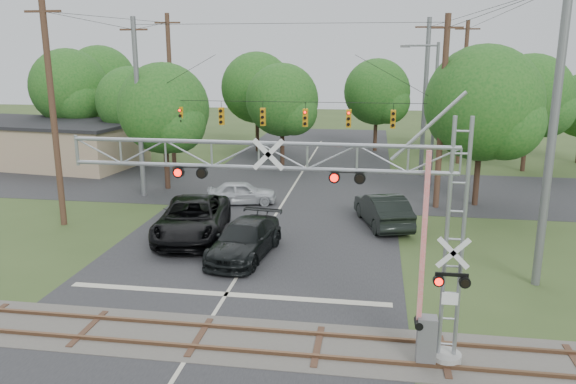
# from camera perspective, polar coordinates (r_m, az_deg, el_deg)

# --- Properties ---
(ground) EXTENTS (160.00, 160.00, 0.00)m
(ground) POSITION_cam_1_polar(r_m,az_deg,el_deg) (18.09, -10.98, -17.38)
(ground) COLOR #364921
(ground) RESTS_ON ground
(road_main) EXTENTS (14.00, 90.00, 0.02)m
(road_main) POSITION_cam_1_polar(r_m,az_deg,el_deg) (26.76, -3.81, -6.42)
(road_main) COLOR #262729
(road_main) RESTS_ON ground
(road_cross) EXTENTS (90.00, 12.00, 0.02)m
(road_cross) POSITION_cam_1_polar(r_m,az_deg,el_deg) (39.96, 0.52, 0.54)
(road_cross) COLOR #262729
(road_cross) RESTS_ON ground
(railroad_track) EXTENTS (90.00, 3.20, 0.17)m
(railroad_track) POSITION_cam_1_polar(r_m,az_deg,el_deg) (19.71, -8.99, -14.37)
(railroad_track) COLOR #4C4742
(railroad_track) RESTS_ON ground
(crossing_gantry) EXTENTS (12.20, 0.98, 7.63)m
(crossing_gantry) POSITION_cam_1_polar(r_m,az_deg,el_deg) (16.76, 4.67, -1.88)
(crossing_gantry) COLOR gray
(crossing_gantry) RESTS_ON ground
(traffic_signal_span) EXTENTS (19.34, 0.36, 11.50)m
(traffic_signal_span) POSITION_cam_1_polar(r_m,az_deg,el_deg) (34.95, 1.08, 8.04)
(traffic_signal_span) COLOR slate
(traffic_signal_span) RESTS_ON ground
(pickup_black) EXTENTS (4.31, 7.58, 2.00)m
(pickup_black) POSITION_cam_1_polar(r_m,az_deg,el_deg) (29.40, -9.68, -2.66)
(pickup_black) COLOR black
(pickup_black) RESTS_ON ground
(car_dark) EXTENTS (3.04, 5.99, 1.67)m
(car_dark) POSITION_cam_1_polar(r_m,az_deg,el_deg) (26.38, -4.41, -4.84)
(car_dark) COLOR black
(car_dark) RESTS_ON ground
(sedan_silver) EXTENTS (4.62, 2.70, 1.48)m
(sedan_silver) POSITION_cam_1_polar(r_m,az_deg,el_deg) (35.46, -4.72, -0.05)
(sedan_silver) COLOR #B5B9BD
(sedan_silver) RESTS_ON ground
(suv_dark) EXTENTS (3.40, 5.85, 1.82)m
(suv_dark) POSITION_cam_1_polar(r_m,az_deg,el_deg) (31.36, 9.61, -1.76)
(suv_dark) COLOR black
(suv_dark) RESTS_ON ground
(commercial_building) EXTENTS (16.77, 10.09, 3.69)m
(commercial_building) POSITION_cam_1_polar(r_m,az_deg,el_deg) (51.96, -23.41, 4.61)
(commercial_building) COLOR tan
(commercial_building) RESTS_ON ground
(streetlight) EXTENTS (2.67, 0.28, 10.00)m
(streetlight) POSITION_cam_1_polar(r_m,az_deg,el_deg) (41.12, 14.38, 8.38)
(streetlight) COLOR slate
(streetlight) RESTS_ON ground
(utility_poles) EXTENTS (26.17, 26.65, 12.46)m
(utility_poles) POSITION_cam_1_polar(r_m,az_deg,el_deg) (37.23, 4.19, 9.08)
(utility_poles) COLOR #422C1E
(utility_poles) RESTS_ON ground
(treeline) EXTENTS (51.13, 26.26, 10.01)m
(treeline) POSITION_cam_1_polar(r_m,az_deg,el_deg) (48.09, -0.52, 9.89)
(treeline) COLOR #362318
(treeline) RESTS_ON ground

